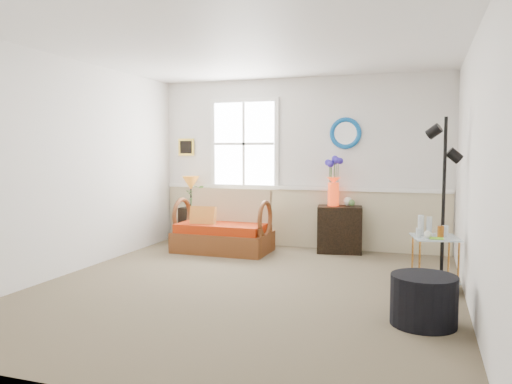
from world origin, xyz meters
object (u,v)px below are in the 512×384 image
(lamp_stand, at_px, (192,225))
(side_table, at_px, (434,264))
(cabinet, at_px, (340,229))
(ottoman, at_px, (424,300))
(loveseat, at_px, (223,221))
(floor_lamp, at_px, (443,204))

(lamp_stand, height_order, side_table, side_table)
(cabinet, xyz_separation_m, side_table, (1.28, -1.68, -0.05))
(lamp_stand, bearing_deg, ottoman, -38.70)
(loveseat, relative_size, ottoman, 2.47)
(cabinet, bearing_deg, ottoman, -76.16)
(loveseat, relative_size, cabinet, 2.03)
(cabinet, distance_m, floor_lamp, 2.17)
(loveseat, relative_size, floor_lamp, 0.75)
(loveseat, bearing_deg, ottoman, -38.87)
(loveseat, height_order, cabinet, loveseat)
(lamp_stand, xyz_separation_m, side_table, (3.70, -1.72, 0.00))
(loveseat, height_order, ottoman, loveseat)
(cabinet, relative_size, floor_lamp, 0.37)
(side_table, bearing_deg, floor_lamp, 50.46)
(floor_lamp, bearing_deg, side_table, -111.45)
(ottoman, bearing_deg, loveseat, 140.39)
(loveseat, distance_m, side_table, 3.16)
(floor_lamp, height_order, ottoman, floor_lamp)
(cabinet, xyz_separation_m, floor_lamp, (1.36, -1.59, 0.58))
(cabinet, bearing_deg, lamp_stand, 170.33)
(lamp_stand, height_order, ottoman, lamp_stand)
(ottoman, bearing_deg, side_table, 84.74)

